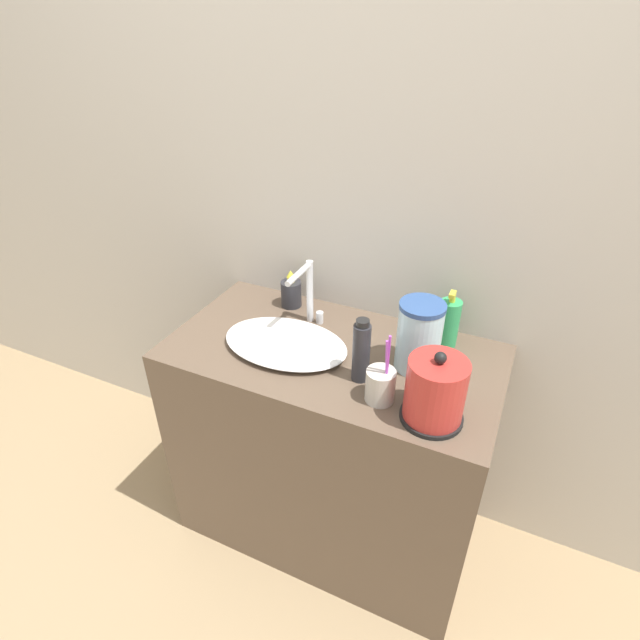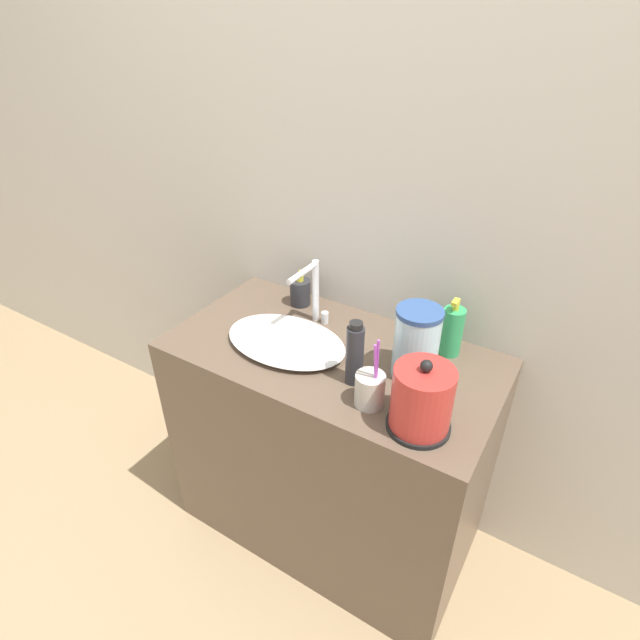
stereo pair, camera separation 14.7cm
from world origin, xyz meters
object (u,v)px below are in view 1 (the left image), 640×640
at_px(electric_kettle, 435,393).
at_px(mouthwash_bottle, 291,293).
at_px(toothbrush_cup, 380,385).
at_px(water_pitcher, 419,336).
at_px(lotion_bottle, 448,323).
at_px(shampoo_bottle, 361,351).
at_px(faucet, 308,291).

relative_size(electric_kettle, mouthwash_bottle, 1.51).
bearing_deg(mouthwash_bottle, toothbrush_cup, -37.45).
distance_m(electric_kettle, water_pitcher, 0.22).
bearing_deg(lotion_bottle, shampoo_bottle, -123.57).
height_order(electric_kettle, water_pitcher, water_pitcher).
distance_m(faucet, toothbrush_cup, 0.43).
bearing_deg(lotion_bottle, toothbrush_cup, -106.87).
distance_m(lotion_bottle, water_pitcher, 0.16).
bearing_deg(faucet, mouthwash_bottle, 142.73).
bearing_deg(electric_kettle, mouthwash_bottle, 149.01).
relative_size(electric_kettle, shampoo_bottle, 1.06).
bearing_deg(toothbrush_cup, shampoo_bottle, 142.58).
bearing_deg(toothbrush_cup, lotion_bottle, 73.13).
xyz_separation_m(faucet, toothbrush_cup, (0.33, -0.26, -0.07)).
bearing_deg(shampoo_bottle, lotion_bottle, 56.43).
height_order(faucet, lotion_bottle, faucet).
bearing_deg(shampoo_bottle, faucet, 142.46).
height_order(faucet, toothbrush_cup, faucet).
xyz_separation_m(toothbrush_cup, water_pitcher, (0.05, 0.18, 0.06)).
bearing_deg(water_pitcher, lotion_bottle, 70.56).
distance_m(electric_kettle, mouthwash_bottle, 0.68).
bearing_deg(shampoo_bottle, electric_kettle, -18.28).
bearing_deg(water_pitcher, electric_kettle, -63.77).
distance_m(electric_kettle, shampoo_bottle, 0.23).
bearing_deg(mouthwash_bottle, shampoo_bottle, -37.46).
bearing_deg(mouthwash_bottle, water_pitcher, -17.81).
xyz_separation_m(electric_kettle, mouthwash_bottle, (-0.58, 0.35, -0.03)).
bearing_deg(lotion_bottle, mouthwash_bottle, 179.23).
xyz_separation_m(lotion_bottle, water_pitcher, (-0.05, -0.15, 0.03)).
relative_size(toothbrush_cup, lotion_bottle, 1.12).
bearing_deg(water_pitcher, toothbrush_cup, -104.68).
bearing_deg(electric_kettle, faucet, 150.54).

